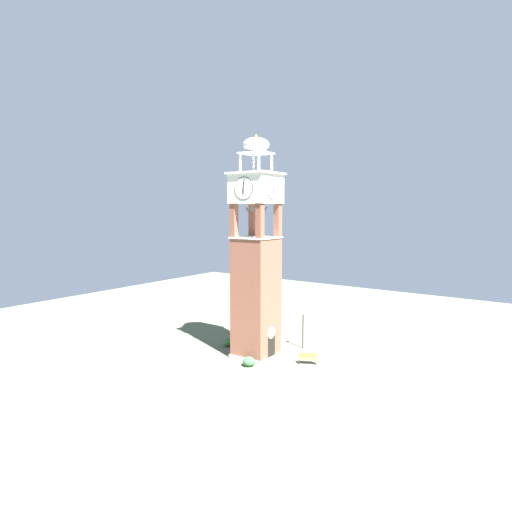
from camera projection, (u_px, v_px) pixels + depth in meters
The scene contains 7 objects.
ground at pixel (256, 357), 40.39m from camera, with size 80.00×80.00×0.00m, color #5B664C.
clock_tower at pixel (256, 268), 39.53m from camera, with size 3.97×3.97×19.98m.
park_bench at pixel (308, 358), 38.48m from camera, with size 1.12×1.63×0.95m.
lamp_post at pixel (303, 322), 42.61m from camera, with size 0.36×0.36×3.67m.
trash_bin at pixel (266, 337), 45.18m from camera, with size 0.52×0.52×0.80m, color #38513D.
shrub_near_entry at pixel (228, 342), 43.50m from camera, with size 1.07×1.07×0.81m, color #336638.
shrub_left_of_tower at pixel (249, 362), 37.89m from camera, with size 1.09×1.09×0.81m, color #336638.
Camera 1 is at (-31.93, -22.76, 13.41)m, focal length 30.82 mm.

